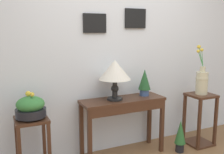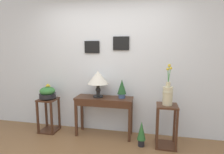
{
  "view_description": "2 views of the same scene",
  "coord_description": "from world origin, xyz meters",
  "px_view_note": "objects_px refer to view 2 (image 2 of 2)",
  "views": [
    {
      "loc": [
        -1.48,
        -1.44,
        1.56
      ],
      "look_at": [
        -0.16,
        1.38,
        1.01
      ],
      "focal_mm": 41.59,
      "sensor_mm": 36.0,
      "label": 1
    },
    {
      "loc": [
        0.77,
        -1.83,
        1.61
      ],
      "look_at": [
        0.09,
        1.41,
        1.1
      ],
      "focal_mm": 29.16,
      "sensor_mm": 36.0,
      "label": 2
    }
  ],
  "objects_px": {
    "pedestal_stand_left": "(49,115)",
    "planter_bowl_wide_left": "(48,93)",
    "potted_plant_floor": "(141,133)",
    "table_lamp": "(98,78)",
    "potted_plant_on_console": "(122,88)",
    "console_table": "(104,104)",
    "pedestal_stand_right": "(166,126)",
    "flower_vase_tall_right": "(168,93)"
  },
  "relations": [
    {
      "from": "potted_plant_floor",
      "to": "planter_bowl_wide_left",
      "type": "bearing_deg",
      "value": 173.78
    },
    {
      "from": "pedestal_stand_left",
      "to": "planter_bowl_wide_left",
      "type": "relative_size",
      "value": 2.13
    },
    {
      "from": "planter_bowl_wide_left",
      "to": "pedestal_stand_right",
      "type": "bearing_deg",
      "value": -2.92
    },
    {
      "from": "table_lamp",
      "to": "pedestal_stand_right",
      "type": "height_order",
      "value": "table_lamp"
    },
    {
      "from": "potted_plant_on_console",
      "to": "potted_plant_floor",
      "type": "distance_m",
      "value": 0.83
    },
    {
      "from": "console_table",
      "to": "pedestal_stand_right",
      "type": "relative_size",
      "value": 1.47
    },
    {
      "from": "pedestal_stand_right",
      "to": "potted_plant_floor",
      "type": "height_order",
      "value": "pedestal_stand_right"
    },
    {
      "from": "table_lamp",
      "to": "potted_plant_on_console",
      "type": "distance_m",
      "value": 0.47
    },
    {
      "from": "planter_bowl_wide_left",
      "to": "potted_plant_floor",
      "type": "bearing_deg",
      "value": -6.22
    },
    {
      "from": "pedestal_stand_left",
      "to": "planter_bowl_wide_left",
      "type": "xyz_separation_m",
      "value": [
        0.0,
        0.0,
        0.45
      ]
    },
    {
      "from": "potted_plant_on_console",
      "to": "pedestal_stand_left",
      "type": "xyz_separation_m",
      "value": [
        -1.43,
        -0.09,
        -0.59
      ]
    },
    {
      "from": "flower_vase_tall_right",
      "to": "planter_bowl_wide_left",
      "type": "bearing_deg",
      "value": 177.15
    },
    {
      "from": "table_lamp",
      "to": "pedestal_stand_left",
      "type": "relative_size",
      "value": 0.73
    },
    {
      "from": "pedestal_stand_left",
      "to": "flower_vase_tall_right",
      "type": "relative_size",
      "value": 1.01
    },
    {
      "from": "console_table",
      "to": "pedestal_stand_right",
      "type": "distance_m",
      "value": 1.14
    },
    {
      "from": "table_lamp",
      "to": "pedestal_stand_left",
      "type": "height_order",
      "value": "table_lamp"
    },
    {
      "from": "pedestal_stand_left",
      "to": "potted_plant_floor",
      "type": "bearing_deg",
      "value": -6.21
    },
    {
      "from": "table_lamp",
      "to": "potted_plant_floor",
      "type": "height_order",
      "value": "table_lamp"
    },
    {
      "from": "potted_plant_on_console",
      "to": "pedestal_stand_left",
      "type": "relative_size",
      "value": 0.52
    },
    {
      "from": "pedestal_stand_right",
      "to": "flower_vase_tall_right",
      "type": "height_order",
      "value": "flower_vase_tall_right"
    },
    {
      "from": "pedestal_stand_right",
      "to": "planter_bowl_wide_left",
      "type": "bearing_deg",
      "value": 177.08
    },
    {
      "from": "pedestal_stand_left",
      "to": "pedestal_stand_right",
      "type": "height_order",
      "value": "pedestal_stand_right"
    },
    {
      "from": "console_table",
      "to": "table_lamp",
      "type": "height_order",
      "value": "table_lamp"
    },
    {
      "from": "table_lamp",
      "to": "pedestal_stand_right",
      "type": "xyz_separation_m",
      "value": [
        1.22,
        -0.17,
        -0.73
      ]
    },
    {
      "from": "console_table",
      "to": "potted_plant_on_console",
      "type": "relative_size",
      "value": 3.06
    },
    {
      "from": "table_lamp",
      "to": "console_table",
      "type": "bearing_deg",
      "value": -11.13
    },
    {
      "from": "table_lamp",
      "to": "pedestal_stand_left",
      "type": "xyz_separation_m",
      "value": [
        -1.0,
        -0.06,
        -0.75
      ]
    },
    {
      "from": "console_table",
      "to": "flower_vase_tall_right",
      "type": "bearing_deg",
      "value": -7.74
    },
    {
      "from": "console_table",
      "to": "pedestal_stand_right",
      "type": "height_order",
      "value": "console_table"
    },
    {
      "from": "console_table",
      "to": "table_lamp",
      "type": "xyz_separation_m",
      "value": [
        -0.11,
        0.02,
        0.47
      ]
    },
    {
      "from": "potted_plant_on_console",
      "to": "pedestal_stand_left",
      "type": "bearing_deg",
      "value": -176.42
    },
    {
      "from": "flower_vase_tall_right",
      "to": "potted_plant_floor",
      "type": "xyz_separation_m",
      "value": [
        -0.4,
        -0.09,
        -0.67
      ]
    },
    {
      "from": "pedestal_stand_left",
      "to": "table_lamp",
      "type": "bearing_deg",
      "value": 3.56
    },
    {
      "from": "potted_plant_on_console",
      "to": "planter_bowl_wide_left",
      "type": "xyz_separation_m",
      "value": [
        -1.43,
        -0.09,
        -0.14
      ]
    },
    {
      "from": "console_table",
      "to": "potted_plant_floor",
      "type": "distance_m",
      "value": 0.84
    },
    {
      "from": "planter_bowl_wide_left",
      "to": "potted_plant_floor",
      "type": "xyz_separation_m",
      "value": [
        1.81,
        -0.2,
        -0.54
      ]
    },
    {
      "from": "console_table",
      "to": "pedestal_stand_left",
      "type": "relative_size",
      "value": 1.58
    },
    {
      "from": "pedestal_stand_right",
      "to": "flower_vase_tall_right",
      "type": "distance_m",
      "value": 0.55
    },
    {
      "from": "console_table",
      "to": "pedestal_stand_right",
      "type": "xyz_separation_m",
      "value": [
        1.11,
        -0.15,
        -0.25
      ]
    },
    {
      "from": "planter_bowl_wide_left",
      "to": "pedestal_stand_right",
      "type": "xyz_separation_m",
      "value": [
        2.21,
        -0.11,
        -0.42
      ]
    },
    {
      "from": "table_lamp",
      "to": "potted_plant_on_console",
      "type": "relative_size",
      "value": 1.42
    },
    {
      "from": "pedestal_stand_left",
      "to": "potted_plant_on_console",
      "type": "bearing_deg",
      "value": 3.58
    }
  ]
}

